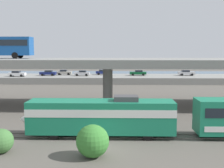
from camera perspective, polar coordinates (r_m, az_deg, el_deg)
ground_plane at (r=26.52m, az=-2.59°, el=-12.63°), size 260.00×260.00×0.00m
rail_strip_near at (r=29.60m, az=-2.14°, el=-10.43°), size 110.00×0.12×0.12m
rail_strip_far at (r=31.00m, az=-1.97°, el=-9.63°), size 110.00×0.12×0.12m
train_locomotive at (r=29.81m, az=-3.54°, el=-6.07°), size 15.68×3.04×4.18m
highway_overpass at (r=45.05m, az=-0.85°, el=4.01°), size 96.00×11.50×7.38m
pier_parking_lot at (r=80.38m, az=0.15°, el=1.03°), size 71.13×13.75×1.69m
parked_car_0 at (r=83.38m, az=-1.76°, el=2.34°), size 4.09×1.94×1.50m
parked_car_1 at (r=82.35m, az=-12.32°, el=2.14°), size 4.36×1.90×1.50m
parked_car_2 at (r=81.64m, az=-18.01°, el=1.93°), size 4.42×1.84×1.50m
parked_car_3 at (r=80.17m, az=-5.84°, el=2.14°), size 4.13×1.90×1.50m
parked_car_4 at (r=81.31m, az=5.09°, el=2.21°), size 4.55×1.90×1.50m
parked_car_5 at (r=83.73m, az=-9.28°, el=2.28°), size 4.18×1.89×1.50m
parked_car_6 at (r=83.50m, az=14.24°, el=2.15°), size 4.48×1.97×1.50m
harbor_water at (r=103.35m, az=0.44°, el=1.82°), size 140.00×36.00×0.01m
shrub_left at (r=27.04m, az=-20.76°, el=-10.34°), size 2.10×2.10×2.10m
shrub_right at (r=24.37m, az=-3.80°, el=-11.03°), size 2.72×2.72×2.72m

